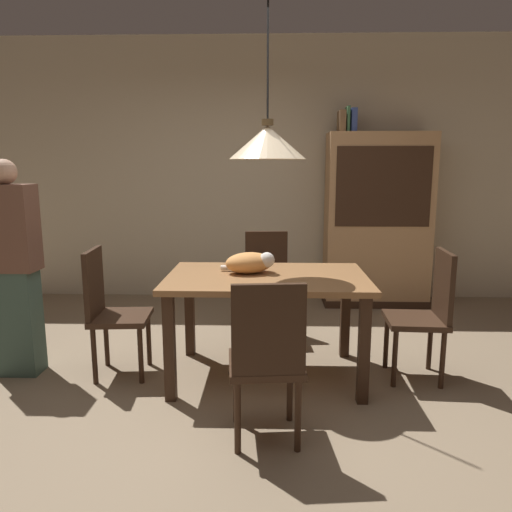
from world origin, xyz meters
The scene contains 14 objects.
ground centered at (0.00, 0.00, 0.00)m, with size 10.00×10.00×0.00m, color #847056.
back_wall centered at (0.00, 2.65, 1.45)m, with size 6.40×0.10×2.90m, color beige.
dining_table centered at (0.14, 0.40, 0.65)m, with size 1.40×0.90×0.75m.
chair_right_side centered at (1.27, 0.39, 0.51)m, with size 0.42×0.42×0.93m.
chair_far_back centered at (0.13, 1.28, 0.51)m, with size 0.43×0.43×0.93m.
chair_left_side centered at (-0.99, 0.39, 0.51)m, with size 0.43×0.43×0.93m.
chair_near_front centered at (0.15, -0.48, 0.51)m, with size 0.44×0.44×0.93m.
cat_sleeping centered at (0.02, 0.47, 0.83)m, with size 0.40×0.31×0.16m.
pendant_lamp centered at (0.14, 0.40, 1.66)m, with size 0.52×0.52×1.30m.
hutch_bookcase centered at (1.31, 2.32, 0.89)m, with size 1.12×0.45×1.85m.
book_brown_thick centered at (0.89, 2.32, 1.96)m, with size 0.06×0.24×0.22m, color brown.
book_green_slim centered at (0.96, 2.32, 1.98)m, with size 0.03×0.20×0.26m, color #427A4C.
book_blue_wide centered at (1.01, 2.32, 1.97)m, with size 0.06×0.24×0.24m, color #384C93.
person_standing centered at (-1.68, 0.40, 0.78)m, with size 0.36×0.22×1.55m.
Camera 1 is at (0.16, -2.91, 1.51)m, focal length 33.92 mm.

